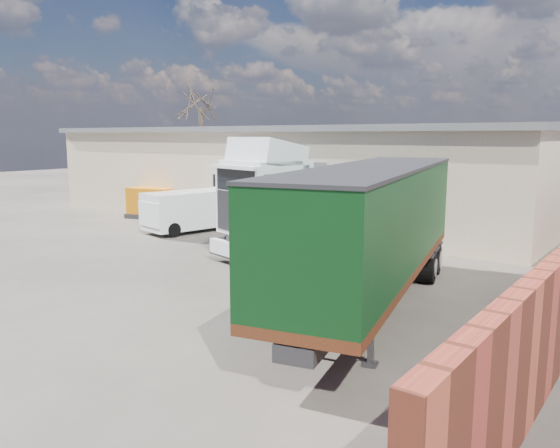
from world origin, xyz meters
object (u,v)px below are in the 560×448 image
Objects in this scene: box_trailer at (375,222)px; panel_van at (190,211)px; bare_tree at (200,96)px; orange_skip at (153,205)px; tractor_unit at (280,208)px.

box_trailer reaches higher than panel_van.
bare_tree is 18.03m from panel_van.
panel_van is at bearing -34.09° from orange_skip.
panel_van is at bearing 143.11° from box_trailer.
bare_tree reaches higher than panel_van.
box_trailer reaches higher than orange_skip.
tractor_unit is at bearing -4.57° from panel_van.
box_trailer is (24.55, -17.95, -5.47)m from bare_tree.
bare_tree reaches higher than tractor_unit.
panel_van is at bearing 177.63° from tractor_unit.
bare_tree is at bearing 130.12° from box_trailer.
orange_skip is (6.21, -10.36, -7.14)m from bare_tree.
orange_skip is at bearing 170.95° from panel_van.
panel_van is (11.28, -12.27, -6.87)m from bare_tree.
bare_tree is 2.99× the size of orange_skip.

